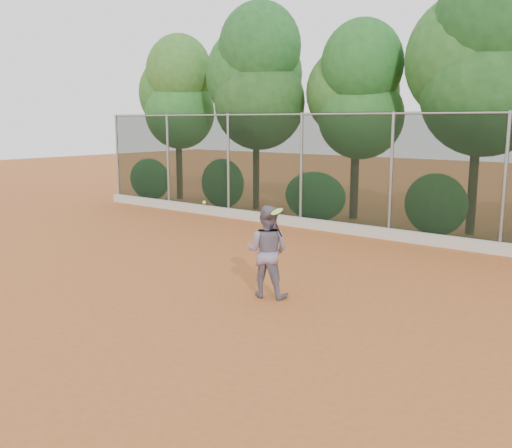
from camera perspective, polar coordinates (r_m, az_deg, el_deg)
The scene contains 7 objects.
ground at distance 10.80m, azimuth -3.34°, elevation -7.28°, with size 80.00×80.00×0.00m, color #A85827.
concrete_curb at distance 16.33m, azimuth 12.85°, elevation -0.94°, with size 24.00×0.20×0.30m, color beige.
tennis_player at distance 10.61m, azimuth 1.14°, elevation -2.76°, with size 0.84×0.65×1.73m, color slate.
chainlink_fence at distance 16.25m, azimuth 13.37°, elevation 5.07°, with size 24.09×0.09×3.50m.
foliage_backdrop at distance 18.25m, azimuth 14.86°, elevation 13.55°, with size 23.70×3.63×7.55m.
tennis_racket at distance 10.12m, azimuth 2.13°, elevation 1.03°, with size 0.33×0.32×0.55m.
tennis_ball_in_flight at distance 10.93m, azimuth -5.20°, elevation 2.17°, with size 0.07×0.07×0.07m.
Camera 1 is at (6.90, -7.64, 3.26)m, focal length 40.00 mm.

